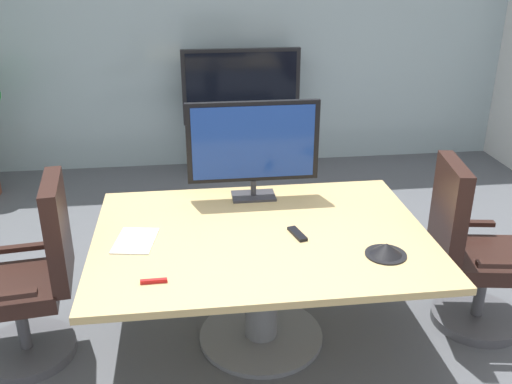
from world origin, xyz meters
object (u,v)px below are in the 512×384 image
(conference_table, at_px, (261,259))
(conference_phone, at_px, (386,250))
(tv_monitor, at_px, (253,145))
(office_chair_left, at_px, (34,287))
(wall_display_unit, at_px, (242,132))
(remote_control, at_px, (297,234))
(office_chair_right, at_px, (470,260))

(conference_table, distance_m, conference_phone, 0.73)
(conference_table, relative_size, tv_monitor, 2.26)
(office_chair_left, relative_size, tv_monitor, 1.30)
(tv_monitor, height_order, wall_display_unit, tv_monitor)
(wall_display_unit, height_order, remote_control, wall_display_unit)
(conference_phone, bearing_deg, conference_table, 152.07)
(office_chair_left, xyz_separation_m, conference_phone, (1.92, -0.35, 0.30))
(conference_table, distance_m, office_chair_right, 1.31)
(conference_table, bearing_deg, conference_phone, -27.93)
(office_chair_right, relative_size, wall_display_unit, 0.83)
(office_chair_right, height_order, remote_control, office_chair_right)
(conference_phone, xyz_separation_m, remote_control, (-0.42, 0.28, -0.02))
(tv_monitor, bearing_deg, conference_phone, -54.63)
(conference_table, height_order, tv_monitor, tv_monitor)
(conference_table, height_order, conference_phone, conference_phone)
(office_chair_right, bearing_deg, conference_phone, 125.06)
(conference_phone, bearing_deg, tv_monitor, 125.37)
(office_chair_left, distance_m, wall_display_unit, 3.19)
(office_chair_right, bearing_deg, conference_table, 99.20)
(office_chair_left, height_order, office_chair_right, same)
(office_chair_left, relative_size, remote_control, 6.41)
(wall_display_unit, bearing_deg, office_chair_right, -68.38)
(office_chair_left, xyz_separation_m, remote_control, (1.50, -0.07, 0.28))
(remote_control, bearing_deg, office_chair_left, 162.68)
(office_chair_right, height_order, wall_display_unit, wall_display_unit)
(tv_monitor, xyz_separation_m, remote_control, (0.18, -0.57, -0.35))
(conference_table, relative_size, office_chair_left, 1.74)
(office_chair_right, height_order, tv_monitor, tv_monitor)
(office_chair_right, bearing_deg, office_chair_left, 98.64)
(conference_table, height_order, wall_display_unit, wall_display_unit)
(conference_table, xyz_separation_m, tv_monitor, (0.02, 0.52, 0.53))
(wall_display_unit, bearing_deg, tv_monitor, -93.89)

